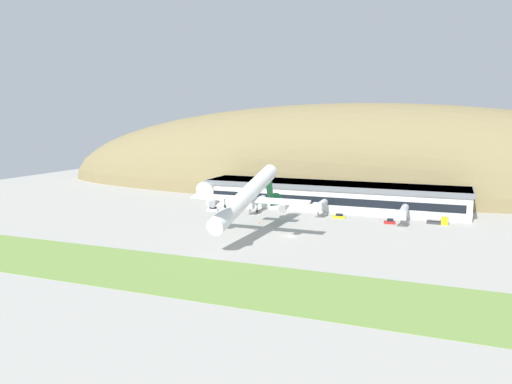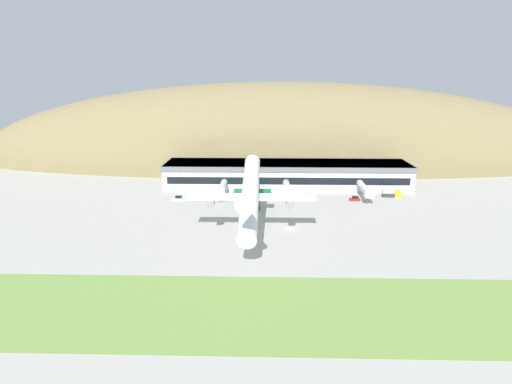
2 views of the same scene
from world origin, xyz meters
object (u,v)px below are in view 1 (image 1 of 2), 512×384
Objects in this scene: service_car_2 at (390,222)px; traffic_cone_0 at (264,220)px; jetway_0 at (255,202)px; service_car_0 at (213,209)px; terminal_building at (332,194)px; fuel_truck at (437,220)px; service_car_1 at (339,216)px; jetway_1 at (320,205)px; cargo_airplane at (247,196)px; traffic_cone_1 at (259,223)px; jetway_2 at (403,212)px.

traffic_cone_0 is (-41.40, -10.63, -0.41)m from service_car_2.
service_car_0 is (-16.12, -3.21, -3.32)m from jetway_0.
terminal_building is 32.04m from service_car_2.
service_car_0 is 7.16× the size of traffic_cone_0.
service_car_2 is 15.78m from fuel_truck.
service_car_2 is (17.87, -2.98, 0.03)m from service_car_1.
jetway_0 is 27.39× the size of traffic_cone_0.
jetway_0 is 1.36× the size of jetway_1.
cargo_airplane is 12.31× the size of service_car_1.
fuel_truck is at bearing 20.94° from traffic_cone_1.
service_car_2 is 43.86m from traffic_cone_1.
service_car_2 reaches higher than service_car_0.
cargo_airplane is at bearing -117.62° from service_car_1.
jetway_2 is 28.58× the size of traffic_cone_0.
jetway_0 is at bearing 11.28° from service_car_0.
traffic_cone_0 is at bearing -57.24° from jetway_0.
jetway_0 is at bearing 108.25° from cargo_airplane.
cargo_airplane is at bearing -80.77° from traffic_cone_0.
service_car_2 is 6.66× the size of traffic_cone_1.
cargo_airplane reaches higher than service_car_0.
jetway_0 is at bearing 179.61° from jetway_2.
jetway_0 reaches higher than fuel_truck.
traffic_cone_1 is at bearing -158.31° from jetway_2.
jetway_1 is at bearing -92.54° from terminal_building.
service_car_0 is at bearing -179.05° from service_car_2.
traffic_cone_0 is at bearing 96.15° from traffic_cone_1.
jetway_1 is at bearing 169.15° from service_car_1.
jetway_0 is at bearing -144.42° from terminal_building.
service_car_2 is at bearing -2.45° from jetway_0.
jetway_0 is 4.11× the size of service_car_2.
jetway_0 is 15.62m from traffic_cone_0.
service_car_1 is 18.12m from service_car_2.
fuel_truck is 58.47m from traffic_cone_0.
service_car_2 is at bearing 0.95° from service_car_0.
jetway_1 is 0.21× the size of cargo_airplane.
fuel_truck is (10.91, 3.50, -2.54)m from jetway_2.
terminal_building is at bearing 140.39° from service_car_2.
service_car_2 is (24.38, -20.18, -5.05)m from terminal_building.
terminal_building is at bearing 146.97° from jetway_2.
service_car_0 is at bearing -152.79° from terminal_building.
fuel_truck reaches higher than traffic_cone_0.
cargo_airplane reaches higher than fuel_truck.
traffic_cone_0 is (-56.26, -15.89, -1.17)m from fuel_truck.
jetway_0 reaches higher than service_car_1.
cargo_airplane reaches higher than traffic_cone_1.
terminal_building is 175.22× the size of traffic_cone_1.
terminal_building is at bearing 76.50° from cargo_airplane.
jetway_0 is 24.63m from jetway_1.
terminal_building is 46.78m from service_car_0.
cargo_airplane is (-13.14, -54.73, 6.50)m from terminal_building.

